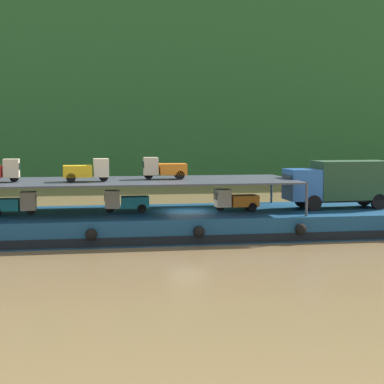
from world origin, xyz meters
The scene contains 10 objects.
ground_plane centered at (0.00, 0.00, 0.00)m, with size 400.00×400.00×0.00m, color brown.
hillside_far_bank centered at (0.00, 63.78, 24.40)m, with size 136.94×37.31×43.32m.
cargo_barge centered at (0.00, -0.03, 0.75)m, with size 30.13×8.68×1.50m.
covered_lorry centered at (10.08, -0.20, 3.19)m, with size 7.90×2.48×3.10m.
cargo_rack centered at (-3.80, 0.00, 3.44)m, with size 20.93×7.35×2.00m.
mini_truck_lower_stern centered at (-10.58, -0.11, 2.19)m, with size 2.75×1.22×1.38m.
mini_truck_lower_aft centered at (-3.86, -0.02, 2.19)m, with size 2.77×1.25×1.38m.
mini_truck_lower_mid centered at (3.03, -0.39, 2.19)m, with size 2.78×1.26×1.38m.
mini_truck_upper_mid centered at (-6.21, -0.77, 4.19)m, with size 2.77×1.24×1.38m.
mini_truck_upper_fore centered at (-1.41, 0.49, 4.19)m, with size 2.76×1.23×1.38m.
Camera 1 is at (-6.11, -38.75, 6.46)m, focal length 58.53 mm.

